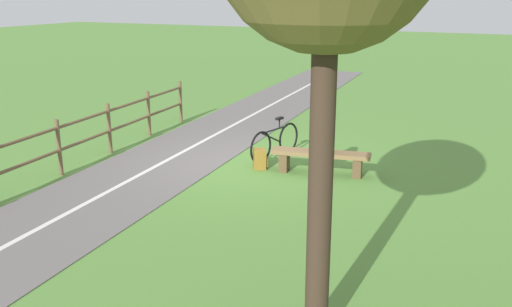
{
  "coord_description": "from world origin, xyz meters",
  "views": [
    {
      "loc": [
        -5.1,
        10.22,
        3.44
      ],
      "look_at": [
        -1.08,
        1.68,
        0.75
      ],
      "focal_mm": 40.6,
      "sensor_mm": 36.0,
      "label": 1
    }
  ],
  "objects_px": {
    "bicycle": "(275,142)",
    "bench": "(320,158)",
    "backpack": "(260,159)",
    "person_seated": "(324,133)"
  },
  "relations": [
    {
      "from": "backpack",
      "to": "bicycle",
      "type": "bearing_deg",
      "value": -89.92
    },
    {
      "from": "bicycle",
      "to": "person_seated",
      "type": "bearing_deg",
      "value": 77.89
    },
    {
      "from": "bench",
      "to": "backpack",
      "type": "relative_size",
      "value": 4.73
    },
    {
      "from": "bench",
      "to": "person_seated",
      "type": "bearing_deg",
      "value": -180.0
    },
    {
      "from": "person_seated",
      "to": "bicycle",
      "type": "distance_m",
      "value": 1.45
    },
    {
      "from": "bench",
      "to": "bicycle",
      "type": "height_order",
      "value": "bicycle"
    },
    {
      "from": "bicycle",
      "to": "bench",
      "type": "bearing_deg",
      "value": 76.65
    },
    {
      "from": "bench",
      "to": "backpack",
      "type": "bearing_deg",
      "value": -2.06
    },
    {
      "from": "person_seated",
      "to": "bench",
      "type": "bearing_deg",
      "value": 0.0
    },
    {
      "from": "bench",
      "to": "backpack",
      "type": "xyz_separation_m",
      "value": [
        1.21,
        0.17,
        -0.13
      ]
    }
  ]
}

